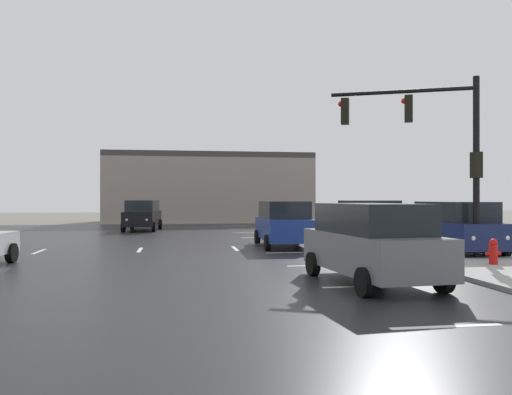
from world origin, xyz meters
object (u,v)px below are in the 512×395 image
(suv_black, at_px, (143,214))
(suv_blue, at_px, (284,223))
(sedan_tan, at_px, (385,226))
(suv_grey, at_px, (371,241))
(fire_hydrant, at_px, (493,251))
(suv_navy, at_px, (455,227))
(traffic_signal_mast, at_px, (435,138))
(suv_red, at_px, (369,216))

(suv_black, bearing_deg, suv_blue, 33.40)
(sedan_tan, xyz_separation_m, suv_black, (-12.21, 11.87, 0.24))
(suv_blue, xyz_separation_m, suv_grey, (0.15, -10.13, 0.00))
(suv_black, relative_size, suv_grey, 1.00)
(fire_hydrant, xyz_separation_m, suv_navy, (0.95, 3.88, 0.55))
(suv_navy, bearing_deg, suv_blue, -122.89)
(fire_hydrant, height_order, sedan_tan, sedan_tan)
(traffic_signal_mast, xyz_separation_m, suv_black, (-11.28, 18.56, -3.21))
(fire_hydrant, relative_size, suv_black, 0.16)
(sedan_tan, bearing_deg, fire_hydrant, 90.40)
(traffic_signal_mast, xyz_separation_m, sedan_tan, (0.92, 6.69, -3.45))
(suv_navy, bearing_deg, suv_black, -141.35)
(suv_blue, height_order, suv_red, same)
(suv_grey, bearing_deg, fire_hydrant, -70.64)
(suv_black, bearing_deg, suv_grey, 22.30)
(suv_grey, bearing_deg, suv_navy, -48.60)
(suv_blue, bearing_deg, suv_red, -41.72)
(suv_navy, bearing_deg, traffic_signal_mast, -45.73)
(traffic_signal_mast, xyz_separation_m, suv_navy, (1.62, 1.49, -3.21))
(suv_navy, bearing_deg, suv_grey, -41.95)
(traffic_signal_mast, bearing_deg, suv_blue, -28.52)
(sedan_tan, relative_size, suv_red, 0.94)
(sedan_tan, relative_size, suv_blue, 0.94)
(suv_blue, relative_size, suv_black, 0.98)
(suv_blue, height_order, suv_grey, same)
(traffic_signal_mast, distance_m, suv_navy, 3.89)
(traffic_signal_mast, height_order, sedan_tan, traffic_signal_mast)
(traffic_signal_mast, height_order, suv_blue, traffic_signal_mast)
(suv_red, bearing_deg, sedan_tan, 73.15)
(suv_black, height_order, suv_grey, same)
(suv_red, bearing_deg, suv_black, -24.86)
(traffic_signal_mast, height_order, suv_navy, traffic_signal_mast)
(traffic_signal_mast, bearing_deg, suv_navy, -113.57)
(fire_hydrant, bearing_deg, traffic_signal_mast, 105.53)
(suv_grey, bearing_deg, suv_black, 12.05)
(sedan_tan, distance_m, suv_red, 6.32)
(sedan_tan, bearing_deg, traffic_signal_mast, 84.18)
(suv_blue, distance_m, suv_black, 14.77)
(suv_blue, relative_size, suv_navy, 1.00)
(suv_blue, bearing_deg, traffic_signal_mast, -140.71)
(suv_blue, bearing_deg, suv_grey, -177.62)
(traffic_signal_mast, xyz_separation_m, suv_blue, (-4.30, 5.55, -3.21))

